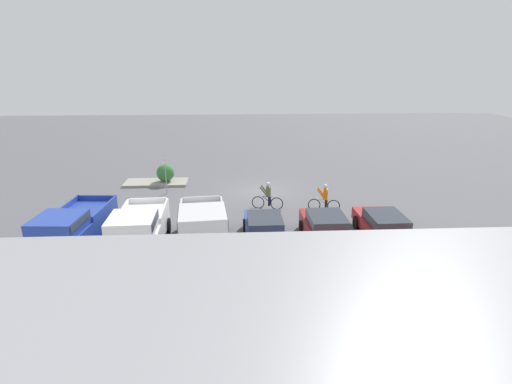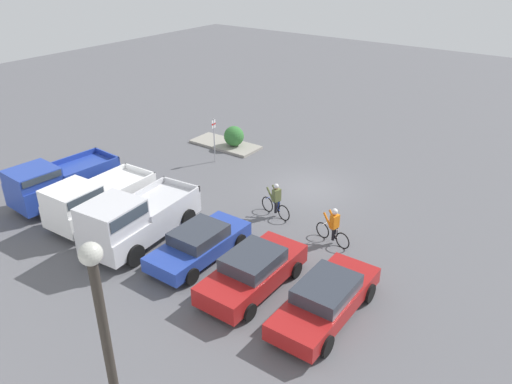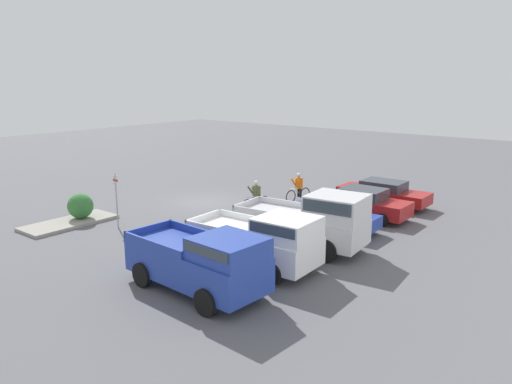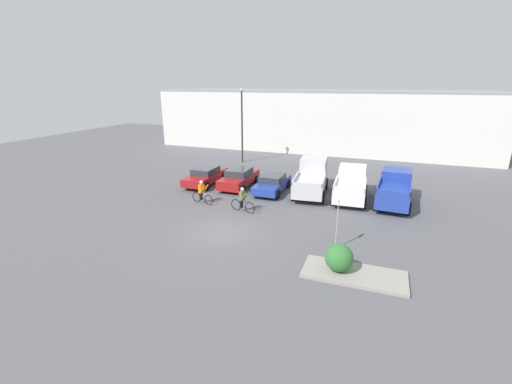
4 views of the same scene
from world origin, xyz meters
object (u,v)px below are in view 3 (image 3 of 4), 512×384
at_px(sedan_0, 383,193).
at_px(shrub, 80,206).
at_px(sedan_2, 328,215).
at_px(pickup_truck_1, 262,240).
at_px(pickup_truck_2, 202,260).
at_px(sedan_1, 363,203).
at_px(cyclist_1, 298,187).
at_px(fire_lane_sign, 116,195).
at_px(pickup_truck_0, 312,220).
at_px(cyclist_0, 256,196).

bearing_deg(sedan_0, shrub, -40.46).
xyz_separation_m(sedan_2, shrub, (6.14, -9.92, 0.08)).
xyz_separation_m(pickup_truck_1, pickup_truck_2, (2.84, -0.16, 0.03)).
height_order(sedan_1, cyclist_1, cyclist_1).
distance_m(sedan_0, pickup_truck_1, 11.20).
bearing_deg(sedan_1, shrub, -48.79).
bearing_deg(sedan_2, fire_lane_sign, -53.22).
bearing_deg(fire_lane_sign, sedan_1, 137.00).
height_order(sedan_0, shrub, sedan_0).
bearing_deg(pickup_truck_2, pickup_truck_1, 176.72).
bearing_deg(pickup_truck_2, sedan_0, -178.89).
bearing_deg(pickup_truck_2, sedan_2, -177.50).
xyz_separation_m(sedan_0, shrub, (11.74, -10.01, 0.05)).
distance_m(sedan_0, sedan_2, 5.60).
bearing_deg(pickup_truck_1, sedan_2, -174.57).
height_order(pickup_truck_0, fire_lane_sign, fire_lane_sign).
height_order(sedan_0, pickup_truck_2, pickup_truck_2).
distance_m(sedan_1, pickup_truck_2, 11.23).
xyz_separation_m(sedan_0, pickup_truck_0, (8.35, 0.74, 0.52)).
xyz_separation_m(sedan_2, cyclist_0, (-0.50, -4.54, 0.11)).
height_order(pickup_truck_2, cyclist_1, pickup_truck_2).
distance_m(cyclist_1, shrub, 11.43).
bearing_deg(cyclist_1, cyclist_0, -9.05).
xyz_separation_m(pickup_truck_1, cyclist_0, (-6.09, -5.07, -0.29)).
bearing_deg(sedan_1, pickup_truck_1, 1.61).
relative_size(sedan_2, cyclist_0, 2.50).
height_order(pickup_truck_0, pickup_truck_2, pickup_truck_0).
bearing_deg(fire_lane_sign, cyclist_1, 158.93).
bearing_deg(sedan_0, pickup_truck_0, 5.07).
relative_size(sedan_1, fire_lane_sign, 1.77).
bearing_deg(cyclist_1, pickup_truck_1, 26.30).
bearing_deg(pickup_truck_2, pickup_truck_0, 175.26).
height_order(sedan_1, pickup_truck_2, pickup_truck_2).
xyz_separation_m(sedan_0, pickup_truck_2, (14.02, 0.27, 0.41)).
relative_size(pickup_truck_0, pickup_truck_1, 1.10).
relative_size(pickup_truck_1, cyclist_1, 2.79).
bearing_deg(fire_lane_sign, cyclist_0, 153.44).
xyz_separation_m(sedan_2, pickup_truck_1, (5.58, 0.53, 0.41)).
bearing_deg(pickup_truck_2, cyclist_1, -159.97).
bearing_deg(sedan_1, cyclist_1, -101.18).
xyz_separation_m(pickup_truck_0, cyclist_0, (-3.25, -5.38, -0.44)).
relative_size(pickup_truck_2, shrub, 4.23).
distance_m(pickup_truck_0, pickup_truck_2, 5.69).
bearing_deg(shrub, cyclist_0, 141.00).
height_order(sedan_1, cyclist_0, cyclist_0).
bearing_deg(sedan_1, fire_lane_sign, -43.00).
distance_m(pickup_truck_0, cyclist_1, 8.06).
bearing_deg(sedan_0, pickup_truck_1, 2.22).
relative_size(sedan_0, pickup_truck_2, 0.95).
distance_m(pickup_truck_1, cyclist_1, 10.31).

